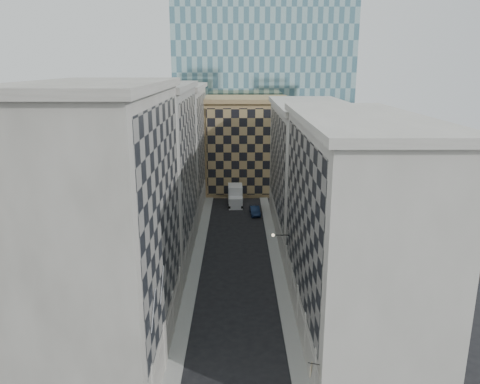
{
  "coord_description": "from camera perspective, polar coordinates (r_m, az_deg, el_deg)",
  "views": [
    {
      "loc": [
        0.11,
        -26.0,
        24.91
      ],
      "look_at": [
        0.36,
        12.77,
        14.36
      ],
      "focal_mm": 35.0,
      "sensor_mm": 36.0,
      "label": 1
    }
  ],
  "objects": [
    {
      "name": "sidewalk_west",
      "position": [
        61.49,
        -5.4,
        -8.67
      ],
      "size": [
        1.5,
        100.0,
        0.15
      ],
      "primitive_type": "cube",
      "color": "#979892",
      "rests_on": "ground"
    },
    {
      "name": "sidewalk_east",
      "position": [
        61.48,
        4.51,
        -8.65
      ],
      "size": [
        1.5,
        100.0,
        0.15
      ],
      "primitive_type": "cube",
      "color": "#979892",
      "rests_on": "ground"
    },
    {
      "name": "bldg_left_a",
      "position": [
        40.76,
        -16.03,
        -4.12
      ],
      "size": [
        10.8,
        22.8,
        23.7
      ],
      "color": "gray",
      "rests_on": "ground"
    },
    {
      "name": "bldg_left_b",
      "position": [
        61.53,
        -10.65,
        2.21
      ],
      "size": [
        10.8,
        22.8,
        22.7
      ],
      "color": "gray",
      "rests_on": "ground"
    },
    {
      "name": "bldg_left_c",
      "position": [
        82.95,
        -8.01,
        5.3
      ],
      "size": [
        10.8,
        22.8,
        21.7
      ],
      "color": "gray",
      "rests_on": "ground"
    },
    {
      "name": "bldg_right_a",
      "position": [
        44.83,
        13.59,
        -4.21
      ],
      "size": [
        10.8,
        26.8,
        20.7
      ],
      "color": "#B2AEA3",
      "rests_on": "ground"
    },
    {
      "name": "bldg_right_b",
      "position": [
        70.48,
        8.45,
        2.72
      ],
      "size": [
        10.8,
        28.8,
        19.7
      ],
      "color": "#B2AEA3",
      "rests_on": "ground"
    },
    {
      "name": "tan_block",
      "position": [
        95.18,
        0.78,
        5.87
      ],
      "size": [
        16.8,
        14.8,
        18.8
      ],
      "color": "#A18A55",
      "rests_on": "ground"
    },
    {
      "name": "church_tower",
      "position": [
        108.02,
        -0.44,
        16.31
      ],
      "size": [
        7.2,
        7.2,
        51.5
      ],
      "color": "#2F2A25",
      "rests_on": "ground"
    },
    {
      "name": "flagpoles_left",
      "position": [
        36.69,
        -9.99,
        -12.47
      ],
      "size": [
        0.1,
        6.33,
        2.33
      ],
      "color": "gray",
      "rests_on": "ground"
    },
    {
      "name": "bracket_lamp",
      "position": [
        53.56,
        4.25,
        -5.27
      ],
      "size": [
        1.98,
        0.36,
        0.36
      ],
      "color": "black",
      "rests_on": "ground"
    },
    {
      "name": "box_truck",
      "position": [
        85.93,
        -0.57,
        -0.57
      ],
      "size": [
        2.74,
        6.42,
        3.49
      ],
      "rotation": [
        0.0,
        0.0,
        0.02
      ],
      "color": "silver",
      "rests_on": "ground"
    },
    {
      "name": "dark_car",
      "position": [
        80.38,
        1.82,
        -2.27
      ],
      "size": [
        1.93,
        4.7,
        1.51
      ],
      "primitive_type": "imported",
      "rotation": [
        0.0,
        0.0,
        0.07
      ],
      "color": "#101E3A",
      "rests_on": "ground"
    },
    {
      "name": "shop_sign",
      "position": [
        36.24,
        8.68,
        -20.54
      ],
      "size": [
        0.87,
        0.77,
        0.87
      ],
      "rotation": [
        0.0,
        0.0,
        -0.31
      ],
      "color": "black",
      "rests_on": "ground"
    }
  ]
}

